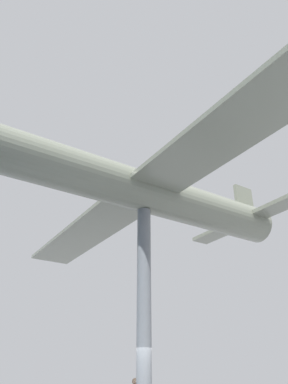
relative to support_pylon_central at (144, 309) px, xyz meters
name	(u,v)px	position (x,y,z in m)	size (l,w,h in m)	color
support_pylon_central	(144,309)	(0.00, 0.00, 0.00)	(0.51, 0.51, 7.51)	slate
suspended_airplane	(141,191)	(0.00, 0.16, 4.59)	(21.70, 14.90, 2.73)	slate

